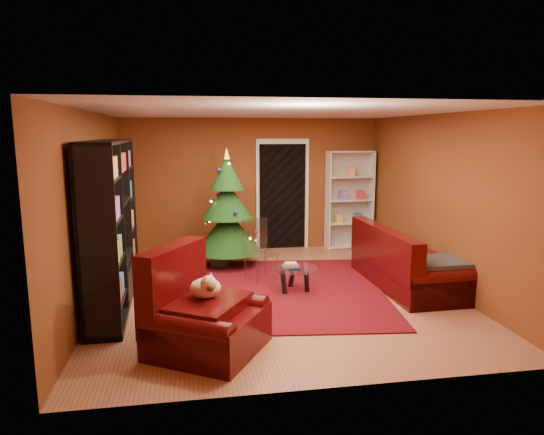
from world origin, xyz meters
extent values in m
cube|color=brown|center=(0.00, 0.00, -0.03)|extent=(5.00, 5.50, 0.05)
cube|color=silver|center=(0.00, 0.00, 2.62)|extent=(5.00, 5.50, 0.05)
cube|color=brown|center=(0.00, 2.77, 1.30)|extent=(5.00, 0.05, 2.60)
cube|color=brown|center=(-2.52, 0.00, 1.30)|extent=(0.05, 5.50, 2.60)
cube|color=brown|center=(2.52, 0.00, 1.30)|extent=(0.05, 5.50, 2.60)
cube|color=#5C0911|center=(0.14, 0.07, 0.01)|extent=(3.19, 3.60, 0.02)
cube|color=#246B82|center=(-1.55, 1.95, 0.14)|extent=(0.37, 0.37, 0.28)
cube|color=#245A24|center=(-0.75, 1.59, 0.14)|extent=(0.30, 0.30, 0.28)
cube|color=#A2221D|center=(-1.15, 2.36, 0.12)|extent=(0.27, 0.27, 0.23)
camera|label=1|loc=(-1.19, -6.72, 2.31)|focal=32.00mm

